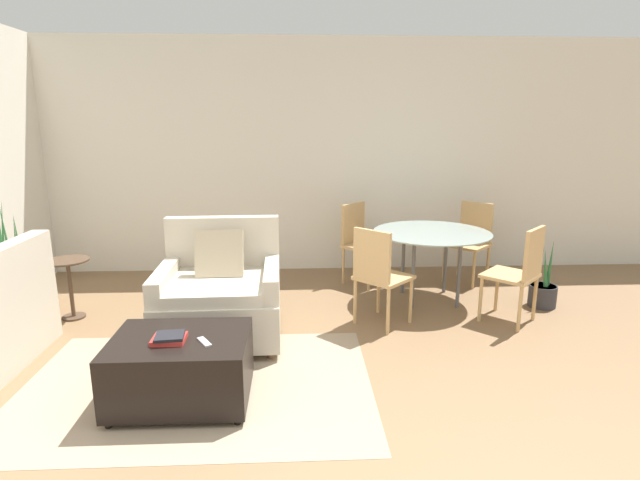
% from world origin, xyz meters
% --- Properties ---
extents(ground_plane, '(20.00, 20.00, 0.00)m').
position_xyz_m(ground_plane, '(0.00, 0.00, 0.00)').
color(ground_plane, brown).
extents(wall_back, '(12.00, 0.06, 2.75)m').
position_xyz_m(wall_back, '(0.00, 3.79, 1.38)').
color(wall_back, silver).
rests_on(wall_back, ground_plane).
extents(area_rug, '(2.42, 1.67, 0.01)m').
position_xyz_m(area_rug, '(-0.57, 0.95, 0.00)').
color(area_rug, gray).
rests_on(area_rug, ground_plane).
extents(armchair, '(1.02, 0.98, 0.97)m').
position_xyz_m(armchair, '(-0.52, 1.78, 0.37)').
color(armchair, beige).
rests_on(armchair, ground_plane).
extents(ottoman, '(0.87, 0.66, 0.45)m').
position_xyz_m(ottoman, '(-0.63, 0.76, 0.24)').
color(ottoman, black).
rests_on(ottoman, ground_plane).
extents(book_stack, '(0.21, 0.18, 0.05)m').
position_xyz_m(book_stack, '(-0.68, 0.71, 0.47)').
color(book_stack, '#B72D28').
rests_on(book_stack, ottoman).
extents(tv_remote_primary, '(0.11, 0.15, 0.01)m').
position_xyz_m(tv_remote_primary, '(-0.45, 0.68, 0.45)').
color(tv_remote_primary, '#B7B7BC').
rests_on(tv_remote_primary, ottoman).
extents(potted_plant, '(0.38, 0.38, 1.23)m').
position_xyz_m(potted_plant, '(-2.48, 2.30, 0.23)').
color(potted_plant, brown).
rests_on(potted_plant, ground_plane).
extents(side_table, '(0.38, 0.38, 0.57)m').
position_xyz_m(side_table, '(-1.97, 2.26, 0.39)').
color(side_table, '#4C3828').
rests_on(side_table, ground_plane).
extents(dining_table, '(1.17, 1.17, 0.72)m').
position_xyz_m(dining_table, '(1.49, 2.58, 0.65)').
color(dining_table, '#8C9E99').
rests_on(dining_table, ground_plane).
extents(dining_chair_near_left, '(0.59, 0.59, 0.90)m').
position_xyz_m(dining_chair_near_left, '(0.85, 1.94, 0.52)').
color(dining_chair_near_left, tan).
rests_on(dining_chair_near_left, ground_plane).
extents(dining_chair_near_right, '(0.59, 0.59, 0.90)m').
position_xyz_m(dining_chair_near_right, '(2.13, 1.94, 0.52)').
color(dining_chair_near_right, tan).
rests_on(dining_chair_near_right, ground_plane).
extents(dining_chair_far_left, '(0.59, 0.59, 0.90)m').
position_xyz_m(dining_chair_far_left, '(0.85, 3.22, 0.52)').
color(dining_chair_far_left, tan).
rests_on(dining_chair_far_left, ground_plane).
extents(dining_chair_far_right, '(0.59, 0.59, 0.90)m').
position_xyz_m(dining_chair_far_right, '(2.13, 3.22, 0.52)').
color(dining_chair_far_right, tan).
rests_on(dining_chair_far_right, ground_plane).
extents(potted_plant_small, '(0.27, 0.27, 0.69)m').
position_xyz_m(potted_plant_small, '(2.57, 2.35, 0.15)').
color(potted_plant_small, '#333338').
rests_on(potted_plant_small, ground_plane).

